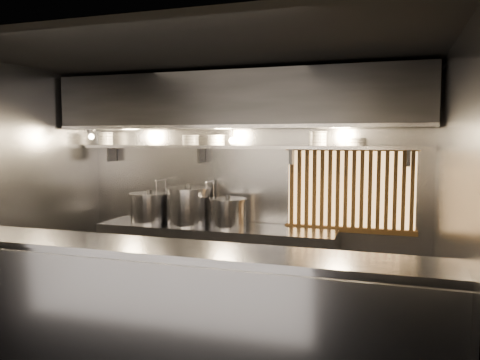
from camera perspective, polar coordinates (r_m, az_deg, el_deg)
The scene contains 22 objects.
floor at distance 5.01m, azimuth -4.40°, elevation -18.26°, with size 4.50×4.50×0.00m, color black.
ceiling at distance 4.68m, azimuth -4.64°, elevation 15.11°, with size 4.50×4.50×0.00m, color black.
wall_back at distance 6.05m, azimuth 0.91°, elevation -0.48°, with size 4.50×4.50×0.00m, color gray.
wall_left at distance 5.88m, azimuth -25.25°, elevation -1.12°, with size 3.00×3.00×0.00m, color gray.
wall_right at distance 4.32m, azimuth 24.30°, elevation -3.13°, with size 3.00×3.00×0.00m, color gray.
serving_counter at distance 3.99m, azimuth -9.89°, elevation -15.78°, with size 4.50×0.56×1.13m.
cooking_bench at distance 5.96m, azimuth -2.95°, elevation -9.85°, with size 3.00×0.70×0.90m, color #98989D.
bowl_shelf at distance 5.85m, azimuth 0.40°, elevation 4.04°, with size 4.40×0.34×0.04m, color #98989D.
exhaust_hood at distance 5.65m, azimuth -0.28°, elevation 9.53°, with size 4.40×0.81×0.65m.
wood_screen at distance 5.76m, azimuth 13.24°, elevation -1.09°, with size 1.56×0.09×1.04m.
faucet_left at distance 6.37m, azimuth -9.40°, elevation -1.12°, with size 0.04×0.30×0.50m.
faucet_right at distance 6.08m, azimuth -3.52°, elevation -1.35°, with size 0.04×0.30×0.50m.
heat_lamp at distance 6.28m, azimuth -17.78°, elevation 5.58°, with size 0.25×0.35×0.20m.
pendant_bulb at distance 5.76m, azimuth -0.91°, elevation 4.84°, with size 0.09×0.09×0.19m.
stock_pot_left at distance 6.21m, azimuth -11.01°, elevation -3.29°, with size 0.60×0.60×0.42m.
stock_pot_mid at distance 5.96m, azimuth -6.30°, elevation -3.14°, with size 0.65×0.65×0.51m.
stock_pot_right at distance 5.75m, azimuth -1.49°, elevation -3.98°, with size 0.61×0.61×0.40m.
bowl_stack_0 at distance 6.72m, azimuth -16.06°, elevation 4.87°, with size 0.20×0.20×0.17m.
bowl_stack_1 at distance 6.10m, azimuth -6.03°, elevation 4.86°, with size 0.22×0.22×0.13m.
bowl_stack_2 at distance 5.96m, azimuth -2.89°, elevation 4.88°, with size 0.22×0.22×0.13m.
bowl_stack_3 at distance 5.64m, azimuth 9.46°, elevation 5.01°, with size 0.22×0.22×0.17m.
bowl_stack_4 at distance 5.59m, azimuth 13.86°, elevation 4.54°, with size 0.24×0.24×0.09m.
Camera 1 is at (1.76, -4.25, 1.98)m, focal length 35.00 mm.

